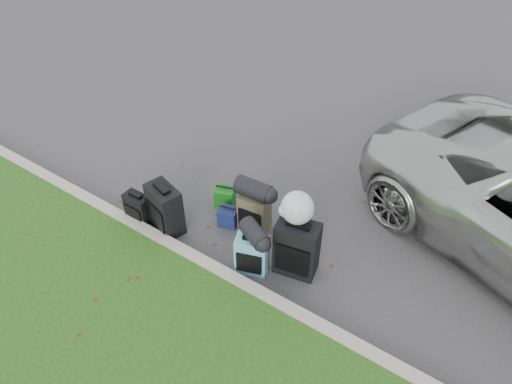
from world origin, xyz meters
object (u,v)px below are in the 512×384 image
Objects in this scene: suitcase_large_black_left at (165,209)px; suitcase_teal at (252,255)px; tote_green at (225,197)px; suitcase_small_black at (138,208)px; suitcase_large_black_right at (297,248)px; suitcase_olive at (254,212)px; tote_navy at (228,217)px.

suitcase_teal is at bearing 17.83° from suitcase_large_black_left.
suitcase_small_black is at bearing -151.33° from tote_green.
suitcase_large_black_left is at bearing 12.62° from suitcase_small_black.
suitcase_large_black_right is 2.53× the size of tote_green.
suitcase_olive is 2.01× the size of tote_navy.
tote_green is (-1.57, 0.50, -0.26)m from suitcase_large_black_right.
suitcase_small_black is 1.33m from tote_green.
suitcase_large_black_left reaches higher than tote_green.
suitcase_small_black is at bearing 179.81° from suitcase_large_black_right.
suitcase_teal is (1.96, 0.15, 0.06)m from suitcase_small_black.
tote_green is at bearing 123.08° from suitcase_teal.
tote_green is at bearing 81.00° from suitcase_large_black_left.
suitcase_small_black is 0.81× the size of suitcase_olive.
suitcase_large_black_left is 0.94m from tote_navy.
suitcase_olive is at bearing 51.16° from suitcase_large_black_left.
suitcase_large_black_right reaches higher than suitcase_olive.
suitcase_small_black is 0.81× the size of suitcase_teal.
suitcase_olive is at bearing 147.16° from suitcase_large_black_right.
suitcase_small_black is 0.64× the size of suitcase_large_black_left.
suitcase_large_black_right is at bearing -37.51° from tote_green.
suitcase_teal is 2.02× the size of tote_navy.
suitcase_small_black is 1.96m from suitcase_teal.
suitcase_large_black_right is at bearing -23.34° from tote_navy.
suitcase_large_black_right reaches higher than tote_green.
suitcase_large_black_left is at bearing 162.68° from suitcase_teal.
suitcase_olive is 1.79× the size of tote_green.
tote_navy is (1.17, 0.68, -0.10)m from suitcase_small_black.
tote_navy is at bearing 29.84° from suitcase_small_black.
suitcase_olive reaches higher than suitcase_small_black.
suitcase_teal is at bearing -64.03° from suitcase_olive.
suitcase_teal is 1.37m from tote_green.
suitcase_large_black_left reaches higher than suitcase_small_black.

